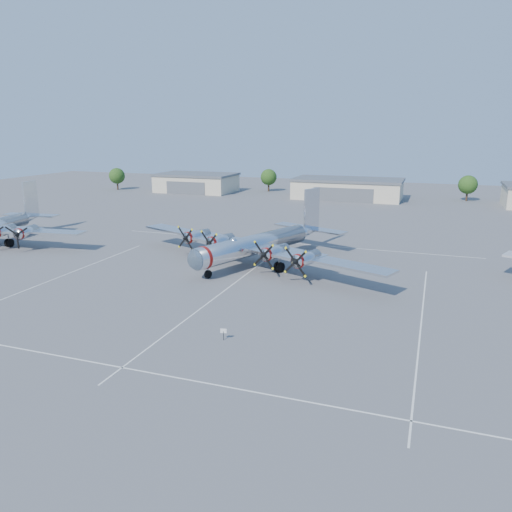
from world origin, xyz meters
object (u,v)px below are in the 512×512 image
(hangar_center, at_px, (348,189))
(info_placard, at_px, (223,332))
(main_bomber_b29, at_px, (260,263))
(hangar_west, at_px, (196,182))
(tree_far_west, at_px, (117,176))
(tree_east, at_px, (468,185))
(tree_west, at_px, (269,177))

(hangar_center, distance_m, info_placard, 96.50)
(hangar_center, height_order, main_bomber_b29, hangar_center)
(hangar_west, xyz_separation_m, hangar_center, (45.00, -0.00, -0.00))
(tree_far_west, xyz_separation_m, info_placard, (75.46, -92.36, -3.46))
(hangar_center, relative_size, info_placard, 26.40)
(tree_far_west, bearing_deg, hangar_center, 3.24)
(hangar_center, bearing_deg, tree_east, 11.38)
(tree_east, bearing_deg, main_bomber_b29, -111.64)
(tree_far_west, xyz_separation_m, main_bomber_b29, (69.72, -66.32, -4.22))
(tree_east, bearing_deg, tree_west, 177.92)
(hangar_west, relative_size, tree_far_west, 3.40)
(tree_west, height_order, tree_east, same)
(tree_west, xyz_separation_m, main_bomber_b29, (24.72, -78.32, -4.22))
(tree_far_west, distance_m, tree_west, 46.57)
(hangar_west, xyz_separation_m, tree_far_west, (-25.00, -3.96, 1.51))
(hangar_center, relative_size, main_bomber_b29, 0.67)
(hangar_west, relative_size, tree_east, 3.40)
(hangar_center, relative_size, tree_east, 4.31)
(tree_west, distance_m, tree_east, 55.04)
(hangar_west, distance_m, tree_west, 21.61)
(hangar_west, height_order, info_placard, hangar_west)
(hangar_west, bearing_deg, tree_west, 21.89)
(main_bomber_b29, bearing_deg, hangar_center, 111.38)
(main_bomber_b29, xyz_separation_m, info_placard, (5.73, -26.05, 0.76))
(hangar_center, bearing_deg, tree_far_west, -176.76)
(tree_west, bearing_deg, hangar_center, -17.82)
(tree_far_west, bearing_deg, tree_west, 14.93)
(hangar_west, distance_m, info_placard, 108.76)
(tree_far_west, bearing_deg, info_placard, -50.75)
(hangar_center, relative_size, tree_far_west, 4.31)
(hangar_west, height_order, tree_east, tree_east)
(tree_west, distance_m, main_bomber_b29, 82.23)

